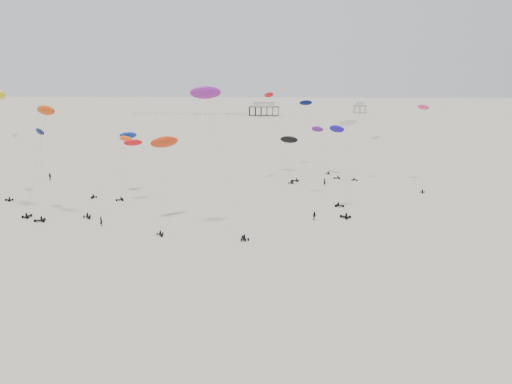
# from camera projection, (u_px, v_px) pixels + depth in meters

# --- Properties ---
(ground_plane) EXTENTS (900.00, 900.00, 0.00)m
(ground_plane) POSITION_uv_depth(u_px,v_px,m) (273.00, 145.00, 198.71)
(ground_plane) COLOR beige
(pavilion_main) EXTENTS (21.00, 13.00, 9.80)m
(pavilion_main) POSITION_uv_depth(u_px,v_px,m) (264.00, 110.00, 344.13)
(pavilion_main) COLOR brown
(pavilion_main) RESTS_ON ground
(pavilion_small) EXTENTS (9.00, 7.00, 8.00)m
(pavilion_small) POSITION_uv_depth(u_px,v_px,m) (360.00, 108.00, 369.42)
(pavilion_small) COLOR brown
(pavilion_small) RESTS_ON ground
(pier_fence) EXTENTS (80.20, 0.20, 1.50)m
(pier_fence) POSITION_uv_depth(u_px,v_px,m) (190.00, 114.00, 347.91)
(pier_fence) COLOR black
(pier_fence) RESTS_ON ground
(rig_0) EXTENTS (9.35, 9.85, 15.61)m
(rig_0) POSITION_uv_depth(u_px,v_px,m) (120.00, 149.00, 115.80)
(rig_0) COLOR black
(rig_0) RESTS_ON ground
(rig_1) EXTENTS (8.67, 7.61, 23.12)m
(rig_1) POSITION_uv_depth(u_px,v_px,m) (279.00, 132.00, 128.11)
(rig_1) COLOR black
(rig_1) RESTS_ON ground
(rig_2) EXTENTS (4.21, 10.52, 14.38)m
(rig_2) POSITION_uv_depth(u_px,v_px,m) (124.00, 154.00, 114.26)
(rig_2) COLOR black
(rig_2) RESTS_ON ground
(rig_3) EXTENTS (4.93, 17.09, 23.09)m
(rig_3) POSITION_uv_depth(u_px,v_px,m) (423.00, 128.00, 124.68)
(rig_3) COLOR black
(rig_3) RESTS_ON ground
(rig_4) EXTENTS (8.69, 17.13, 19.11)m
(rig_4) POSITION_uv_depth(u_px,v_px,m) (119.00, 165.00, 104.16)
(rig_4) COLOR black
(rig_4) RESTS_ON ground
(rig_5) EXTENTS (9.11, 17.17, 23.92)m
(rig_5) POSITION_uv_depth(u_px,v_px,m) (311.00, 118.00, 148.58)
(rig_5) COLOR black
(rig_5) RESTS_ON ground
(rig_6) EXTENTS (5.92, 14.08, 17.54)m
(rig_6) POSITION_uv_depth(u_px,v_px,m) (164.00, 150.00, 92.41)
(rig_6) COLOR black
(rig_6) RESTS_ON ground
(rig_7) EXTENTS (8.05, 5.75, 12.28)m
(rig_7) POSITION_uv_depth(u_px,v_px,m) (368.00, 151.00, 132.28)
(rig_7) COLOR black
(rig_7) RESTS_ON ground
(rig_9) EXTENTS (4.43, 10.90, 15.47)m
(rig_9) POSITION_uv_depth(u_px,v_px,m) (13.00, 149.00, 114.00)
(rig_9) COLOR black
(rig_9) RESTS_ON ground
(rig_10) EXTENTS (5.73, 16.81, 16.17)m
(rig_10) POSITION_uv_depth(u_px,v_px,m) (290.00, 144.00, 140.96)
(rig_10) COLOR black
(rig_10) RESTS_ON ground
(rig_11) EXTENTS (7.13, 13.77, 18.55)m
(rig_11) POSITION_uv_depth(u_px,v_px,m) (327.00, 163.00, 109.66)
(rig_11) COLOR black
(rig_11) RESTS_ON ground
(rig_12) EXTENTS (5.31, 10.48, 17.41)m
(rig_12) POSITION_uv_depth(u_px,v_px,m) (40.00, 166.00, 96.96)
(rig_12) COLOR black
(rig_12) RESTS_ON ground
(rig_13) EXTENTS (5.13, 10.25, 14.34)m
(rig_13) POSITION_uv_depth(u_px,v_px,m) (337.00, 135.00, 137.57)
(rig_13) COLOR black
(rig_13) RESTS_ON ground
(rig_15) EXTENTS (10.94, 9.51, 25.83)m
(rig_15) POSITION_uv_depth(u_px,v_px,m) (212.00, 115.00, 85.03)
(rig_15) COLOR black
(rig_15) RESTS_ON ground
(rig_16) EXTENTS (8.68, 4.01, 21.91)m
(rig_16) POSITION_uv_depth(u_px,v_px,m) (41.00, 137.00, 94.37)
(rig_16) COLOR black
(rig_16) RESTS_ON ground
(rig_17) EXTENTS (4.66, 9.92, 19.12)m
(rig_17) POSITION_uv_depth(u_px,v_px,m) (347.00, 151.00, 98.63)
(rig_17) COLOR black
(rig_17) RESTS_ON ground
(spectator_0) EXTENTS (0.91, 0.82, 2.07)m
(spectator_0) POSITION_uv_depth(u_px,v_px,m) (101.00, 226.00, 92.32)
(spectator_0) COLOR black
(spectator_0) RESTS_ON ground
(spectator_1) EXTENTS (0.99, 0.60, 1.99)m
(spectator_1) POSITION_uv_depth(u_px,v_px,m) (314.00, 220.00, 95.83)
(spectator_1) COLOR black
(spectator_1) RESTS_ON ground
(spectator_2) EXTENTS (1.52, 1.18, 2.27)m
(spectator_2) POSITION_uv_depth(u_px,v_px,m) (50.00, 180.00, 132.50)
(spectator_2) COLOR black
(spectator_2) RESTS_ON ground
(spectator_3) EXTENTS (0.99, 0.96, 2.25)m
(spectator_3) POSITION_uv_depth(u_px,v_px,m) (324.00, 186.00, 126.02)
(spectator_3) COLOR black
(spectator_3) RESTS_ON ground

